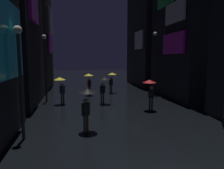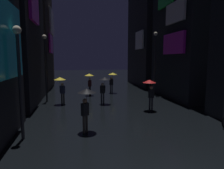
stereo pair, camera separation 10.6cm
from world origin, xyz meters
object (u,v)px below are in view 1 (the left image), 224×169
pedestrian_midstreet_left_black (104,83)px  streetlamp_left_near (20,69)px  pedestrian_near_crossing_yellow (61,83)px  streetlamp_left_far (45,60)px  pedestrian_foreground_right_black (87,98)px  pedestrian_far_right_yellow (89,78)px  streetlamp_right_far (155,57)px  pedestrian_foreground_left_red (150,86)px  pedestrian_midstreet_centre_yellow (112,77)px

pedestrian_midstreet_left_black → streetlamp_left_near: streetlamp_left_near is taller
pedestrian_near_crossing_yellow → streetlamp_left_far: bearing=133.8°
pedestrian_foreground_right_black → streetlamp_left_near: bearing=-173.0°
pedestrian_foreground_right_black → streetlamp_left_near: (-2.83, -0.35, 1.44)m
pedestrian_near_crossing_yellow → streetlamp_left_far: 2.52m
pedestrian_far_right_yellow → streetlamp_right_far: streetlamp_right_far is taller
streetlamp_left_near → pedestrian_far_right_yellow: bearing=69.9°
pedestrian_foreground_right_black → pedestrian_near_crossing_yellow: bearing=103.9°
pedestrian_far_right_yellow → streetlamp_left_far: bearing=-150.0°
streetlamp_left_near → streetlamp_left_far: size_ratio=0.90×
pedestrian_foreground_right_black → pedestrian_foreground_left_red: bearing=36.3°
streetlamp_right_far → pedestrian_far_right_yellow: bearing=171.2°
pedestrian_foreground_left_red → pedestrian_midstreet_centre_yellow: (-1.22, 7.38, 0.00)m
pedestrian_near_crossing_yellow → pedestrian_midstreet_left_black: 3.36m
pedestrian_midstreet_centre_yellow → streetlamp_left_far: streetlamp_left_far is taller
pedestrian_foreground_left_red → pedestrian_midstreet_centre_yellow: bearing=99.4°
pedestrian_foreground_left_red → streetlamp_left_far: streetlamp_left_far is taller
pedestrian_far_right_yellow → streetlamp_right_far: (6.28, -0.97, 2.08)m
pedestrian_near_crossing_yellow → streetlamp_left_far: (-1.25, 1.30, 1.75)m
pedestrian_near_crossing_yellow → pedestrian_foreground_right_black: bearing=-76.1°
streetlamp_left_far → pedestrian_midstreet_left_black: bearing=-21.6°
pedestrian_foreground_right_black → pedestrian_near_crossing_yellow: same height
pedestrian_midstreet_left_black → streetlamp_left_near: size_ratio=0.43×
pedestrian_foreground_right_black → streetlamp_left_far: (-2.83, 7.70, 1.75)m
pedestrian_midstreet_left_black → pedestrian_near_crossing_yellow: bearing=171.3°
pedestrian_far_right_yellow → streetlamp_right_far: size_ratio=0.35×
pedestrian_foreground_right_black → pedestrian_foreground_left_red: 5.62m
pedestrian_foreground_right_black → pedestrian_midstreet_centre_yellow: same height
streetlamp_right_far → pedestrian_near_crossing_yellow: bearing=-164.2°
pedestrian_midstreet_centre_yellow → pedestrian_midstreet_left_black: bearing=-108.0°
pedestrian_foreground_left_red → pedestrian_midstreet_left_black: 3.78m
pedestrian_foreground_right_black → pedestrian_midstreet_centre_yellow: bearing=72.8°
pedestrian_midstreet_centre_yellow → streetlamp_left_far: size_ratio=0.39×
pedestrian_foreground_left_red → streetlamp_right_far: (2.64, 5.55, 2.08)m
pedestrian_far_right_yellow → pedestrian_near_crossing_yellow: (-2.47, -3.45, 0.00)m
pedestrian_far_right_yellow → pedestrian_midstreet_left_black: bearing=-77.9°
pedestrian_foreground_right_black → streetlamp_right_far: size_ratio=0.35×
streetlamp_left_far → pedestrian_foreground_right_black: bearing=-69.8°
pedestrian_foreground_right_black → streetlamp_left_far: streetlamp_left_far is taller
pedestrian_midstreet_left_black → streetlamp_left_near: bearing=-126.3°
pedestrian_midstreet_left_black → streetlamp_left_near: 7.86m
streetlamp_left_far → streetlamp_right_far: bearing=6.7°
streetlamp_right_far → pedestrian_midstreet_centre_yellow: bearing=154.6°
pedestrian_midstreet_centre_yellow → pedestrian_near_crossing_yellow: (-4.89, -4.31, 0.00)m
pedestrian_near_crossing_yellow → pedestrian_far_right_yellow: bearing=54.4°
streetlamp_left_far → pedestrian_foreground_left_red: bearing=-30.7°
pedestrian_midstreet_left_black → streetlamp_right_far: size_ratio=0.35×
pedestrian_near_crossing_yellow → pedestrian_midstreet_centre_yellow: bearing=41.4°
streetlamp_left_near → streetlamp_left_far: (0.00, 8.05, 0.31)m
pedestrian_midstreet_left_black → streetlamp_left_far: size_ratio=0.39×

